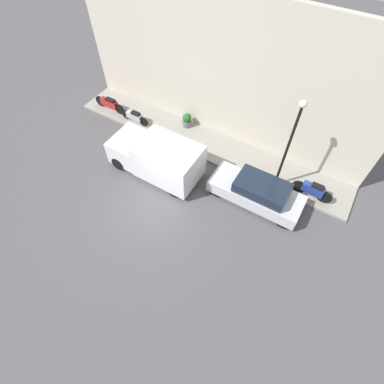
% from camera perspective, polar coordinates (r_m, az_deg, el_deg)
% --- Properties ---
extents(ground_plane, '(60.00, 60.00, 0.00)m').
position_cam_1_polar(ground_plane, '(14.23, -7.45, -2.96)').
color(ground_plane, '#514F51').
extents(sidewalk, '(2.24, 15.98, 0.14)m').
position_cam_1_polar(sidewalk, '(16.83, 2.54, 9.33)').
color(sidewalk, gray).
rests_on(sidewalk, ground_plane).
extents(building_facade, '(0.30, 15.98, 7.34)m').
position_cam_1_polar(building_facade, '(15.52, 5.54, 21.75)').
color(building_facade, beige).
rests_on(building_facade, ground_plane).
extents(parked_car, '(1.62, 4.35, 1.36)m').
position_cam_1_polar(parked_car, '(14.15, 12.31, 0.01)').
color(parked_car, silver).
rests_on(parked_car, ground_plane).
extents(delivery_van, '(2.08, 4.65, 1.99)m').
position_cam_1_polar(delivery_van, '(14.87, -6.76, 6.68)').
color(delivery_van, white).
rests_on(delivery_van, ground_plane).
extents(motorcycle_red, '(0.30, 2.13, 0.80)m').
position_cam_1_polar(motorcycle_red, '(19.28, -15.45, 15.96)').
color(motorcycle_red, '#B21E1E').
rests_on(motorcycle_red, sidewalk).
extents(scooter_silver, '(0.30, 1.84, 0.73)m').
position_cam_1_polar(scooter_silver, '(18.07, -10.89, 13.96)').
color(scooter_silver, '#B7B7BF').
rests_on(scooter_silver, sidewalk).
extents(motorcycle_blue, '(0.30, 1.89, 0.90)m').
position_cam_1_polar(motorcycle_blue, '(15.03, 22.01, 0.36)').
color(motorcycle_blue, navy).
rests_on(motorcycle_blue, sidewalk).
extents(streetlamp, '(0.30, 0.30, 4.92)m').
position_cam_1_polar(streetlamp, '(13.14, 18.30, 9.61)').
color(streetlamp, black).
rests_on(streetlamp, sidewalk).
extents(potted_plant, '(0.54, 0.54, 0.82)m').
position_cam_1_polar(potted_plant, '(17.52, -0.96, 13.54)').
color(potted_plant, slate).
rests_on(potted_plant, sidewalk).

